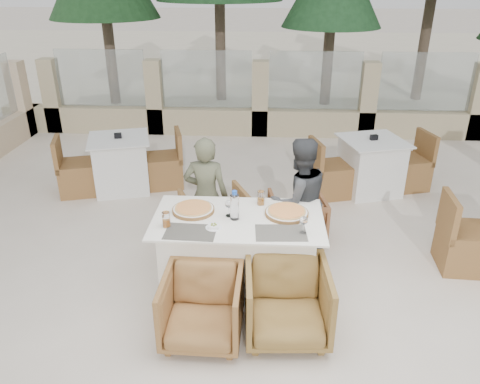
# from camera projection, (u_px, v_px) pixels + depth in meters

# --- Properties ---
(ground) EXTENTS (80.00, 80.00, 0.00)m
(ground) POSITION_uv_depth(u_px,v_px,m) (250.00, 283.00, 4.75)
(ground) COLOR beige
(ground) RESTS_ON ground
(sand_patch) EXTENTS (30.00, 16.00, 0.01)m
(sand_patch) POSITION_uv_depth(u_px,v_px,m) (265.00, 57.00, 17.39)
(sand_patch) COLOR beige
(sand_patch) RESTS_ON ground
(perimeter_wall_far) EXTENTS (10.00, 0.34, 1.60)m
(perimeter_wall_far) POSITION_uv_depth(u_px,v_px,m) (260.00, 93.00, 8.74)
(perimeter_wall_far) COLOR tan
(perimeter_wall_far) RESTS_ON ground
(dining_table) EXTENTS (1.60, 0.90, 0.77)m
(dining_table) POSITION_uv_depth(u_px,v_px,m) (238.00, 253.00, 4.54)
(dining_table) COLOR white
(dining_table) RESTS_ON ground
(placemat_near_left) EXTENTS (0.46, 0.32, 0.00)m
(placemat_near_left) POSITION_uv_depth(u_px,v_px,m) (191.00, 232.00, 4.14)
(placemat_near_left) COLOR #545048
(placemat_near_left) RESTS_ON dining_table
(placemat_near_right) EXTENTS (0.47, 0.33, 0.00)m
(placemat_near_right) POSITION_uv_depth(u_px,v_px,m) (281.00, 233.00, 4.13)
(placemat_near_right) COLOR #605C53
(placemat_near_right) RESTS_ON dining_table
(pizza_left) EXTENTS (0.50, 0.50, 0.05)m
(pizza_left) POSITION_uv_depth(u_px,v_px,m) (193.00, 209.00, 4.49)
(pizza_left) COLOR #D8571D
(pizza_left) RESTS_ON dining_table
(pizza_right) EXTENTS (0.44, 0.44, 0.05)m
(pizza_right) POSITION_uv_depth(u_px,v_px,m) (287.00, 212.00, 4.43)
(pizza_right) COLOR orange
(pizza_right) RESTS_ON dining_table
(water_bottle) EXTENTS (0.11, 0.11, 0.29)m
(water_bottle) POSITION_uv_depth(u_px,v_px,m) (235.00, 205.00, 4.30)
(water_bottle) COLOR #A3BAD6
(water_bottle) RESTS_ON dining_table
(wine_glass_centre) EXTENTS (0.09, 0.09, 0.18)m
(wine_glass_centre) POSITION_uv_depth(u_px,v_px,m) (229.00, 207.00, 4.38)
(wine_glass_centre) COLOR white
(wine_glass_centre) RESTS_ON dining_table
(wine_glass_corner) EXTENTS (0.09, 0.09, 0.18)m
(wine_glass_corner) POSITION_uv_depth(u_px,v_px,m) (303.00, 224.00, 4.09)
(wine_glass_corner) COLOR silver
(wine_glass_corner) RESTS_ON dining_table
(beer_glass_left) EXTENTS (0.08, 0.08, 0.14)m
(beer_glass_left) POSITION_uv_depth(u_px,v_px,m) (166.00, 219.00, 4.21)
(beer_glass_left) COLOR orange
(beer_glass_left) RESTS_ON dining_table
(beer_glass_right) EXTENTS (0.10, 0.10, 0.14)m
(beer_glass_right) POSITION_uv_depth(u_px,v_px,m) (261.00, 198.00, 4.61)
(beer_glass_right) COLOR orange
(beer_glass_right) RESTS_ON dining_table
(olive_dish) EXTENTS (0.13, 0.13, 0.04)m
(olive_dish) POSITION_uv_depth(u_px,v_px,m) (214.00, 226.00, 4.20)
(olive_dish) COLOR white
(olive_dish) RESTS_ON dining_table
(armchair_far_left) EXTENTS (0.94, 0.95, 0.66)m
(armchair_far_left) POSITION_uv_depth(u_px,v_px,m) (217.00, 220.00, 5.25)
(armchair_far_left) COLOR olive
(armchair_far_left) RESTS_ON ground
(armchair_far_right) EXTENTS (0.70, 0.71, 0.56)m
(armchair_far_right) POSITION_uv_depth(u_px,v_px,m) (297.00, 218.00, 5.41)
(armchair_far_right) COLOR brown
(armchair_far_right) RESTS_ON ground
(armchair_near_left) EXTENTS (0.67, 0.69, 0.61)m
(armchair_near_left) POSITION_uv_depth(u_px,v_px,m) (202.00, 308.00, 3.92)
(armchair_near_left) COLOR olive
(armchair_near_left) RESTS_ON ground
(armchair_near_right) EXTENTS (0.74, 0.76, 0.66)m
(armchair_near_right) POSITION_uv_depth(u_px,v_px,m) (287.00, 302.00, 3.96)
(armchair_near_right) COLOR olive
(armchair_near_right) RESTS_ON ground
(diner_left) EXTENTS (0.50, 0.34, 1.33)m
(diner_left) POSITION_uv_depth(u_px,v_px,m) (206.00, 196.00, 5.06)
(diner_left) COLOR #575A41
(diner_left) RESTS_ON ground
(diner_right) EXTENTS (0.83, 0.75, 1.38)m
(diner_right) POSITION_uv_depth(u_px,v_px,m) (298.00, 201.00, 4.88)
(diner_right) COLOR #3B3E41
(diner_right) RESTS_ON ground
(bg_table_a) EXTENTS (1.80, 1.24, 0.77)m
(bg_table_a) POSITION_uv_depth(u_px,v_px,m) (121.00, 164.00, 6.65)
(bg_table_a) COLOR silver
(bg_table_a) RESTS_ON ground
(bg_table_b) EXTENTS (1.80, 1.24, 0.77)m
(bg_table_b) POSITION_uv_depth(u_px,v_px,m) (370.00, 166.00, 6.58)
(bg_table_b) COLOR silver
(bg_table_b) RESTS_ON ground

